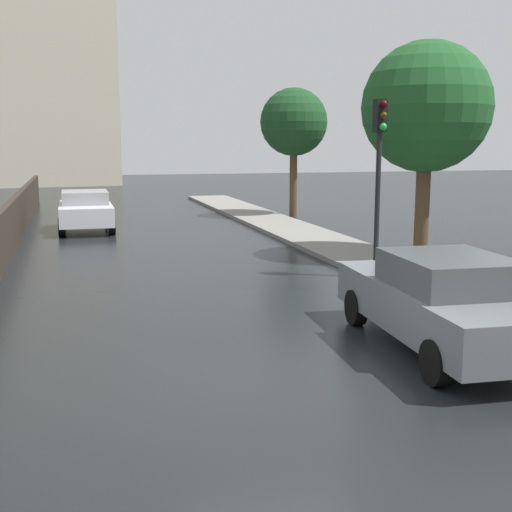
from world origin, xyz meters
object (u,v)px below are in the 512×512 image
street_tree_near (294,123)px  street_tree_far (426,108)px  car_grey_near_kerb (443,301)px  car_white_mid_road (86,210)px  traffic_light (379,153)px

street_tree_near → street_tree_far: size_ratio=0.93×
car_grey_near_kerb → street_tree_far: size_ratio=0.80×
car_grey_near_kerb → street_tree_near: 18.95m
car_white_mid_road → traffic_light: (6.42, -10.61, 2.18)m
street_tree_near → car_white_mid_road: bearing=-165.0°
traffic_light → street_tree_near: bearing=79.7°
car_white_mid_road → traffic_light: bearing=121.3°
traffic_light → street_tree_far: street_tree_far is taller
car_grey_near_kerb → car_white_mid_road: car_grey_near_kerb is taller
car_grey_near_kerb → car_white_mid_road: 16.68m
car_grey_near_kerb → traffic_light: traffic_light is taller
traffic_light → car_white_mid_road: bearing=121.2°
street_tree_near → street_tree_far: 10.83m
street_tree_far → traffic_light: bearing=-138.3°
street_tree_far → car_white_mid_road: bearing=136.1°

